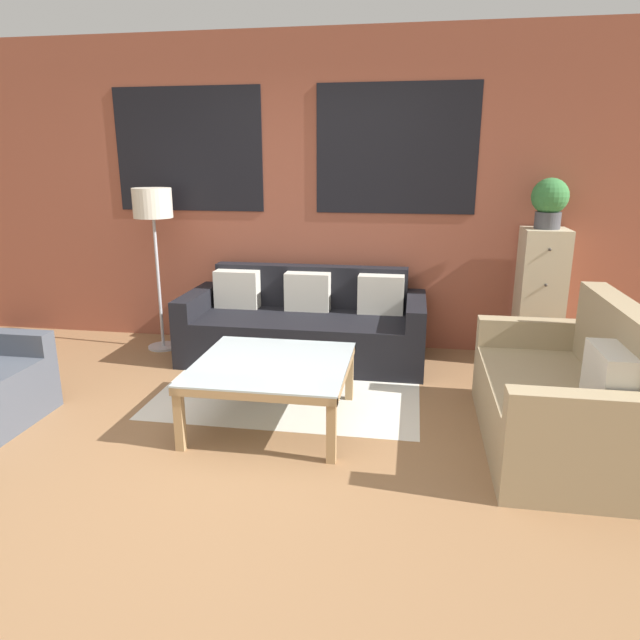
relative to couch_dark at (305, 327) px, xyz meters
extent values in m
plane|color=#8E6642|center=(-0.21, -1.95, -0.28)|extent=(16.00, 16.00, 0.00)
cube|color=brown|center=(-0.21, 0.49, 1.12)|extent=(8.40, 0.08, 2.80)
cube|color=black|center=(-1.16, 0.44, 1.52)|extent=(1.40, 0.01, 1.10)
cube|color=black|center=(0.74, 0.44, 1.52)|extent=(1.40, 0.01, 1.10)
cube|color=silver|center=(0.03, -0.74, -0.28)|extent=(1.96, 1.44, 0.00)
cube|color=black|center=(0.00, -0.13, -0.08)|extent=(1.77, 0.72, 0.40)
cube|color=black|center=(0.00, 0.31, 0.11)|extent=(1.77, 0.16, 0.78)
cube|color=black|center=(-0.97, -0.05, 0.01)|extent=(0.16, 0.88, 0.58)
cube|color=black|center=(0.97, -0.05, 0.01)|extent=(0.16, 0.88, 0.58)
cube|color=beige|center=(-0.66, 0.15, 0.29)|extent=(0.40, 0.16, 0.34)
cube|color=beige|center=(0.00, 0.15, 0.29)|extent=(0.40, 0.16, 0.34)
cube|color=beige|center=(0.66, 0.15, 0.29)|extent=(0.40, 0.16, 0.34)
cube|color=tan|center=(1.73, -1.36, -0.07)|extent=(0.64, 1.21, 0.42)
cube|color=tan|center=(2.13, -1.36, 0.18)|extent=(0.16, 1.21, 0.92)
cube|color=tan|center=(1.81, -0.68, 0.03)|extent=(0.80, 0.14, 0.62)
cube|color=tan|center=(1.81, -2.03, 0.03)|extent=(0.80, 0.14, 0.62)
cube|color=beige|center=(1.97, -1.74, 0.31)|extent=(0.16, 0.40, 0.34)
cube|color=#474C56|center=(-1.94, -1.36, 0.00)|extent=(0.80, 0.14, 0.56)
cube|color=silver|center=(0.03, -1.33, 0.14)|extent=(1.00, 1.00, 0.01)
cube|color=tan|center=(0.03, -1.81, 0.11)|extent=(1.00, 0.05, 0.05)
cube|color=tan|center=(0.03, -0.85, 0.11)|extent=(1.00, 0.05, 0.05)
cube|color=tan|center=(-0.44, -1.33, 0.11)|extent=(0.05, 1.00, 0.05)
cube|color=tan|center=(0.51, -1.33, 0.11)|extent=(0.05, 1.00, 0.05)
cube|color=tan|center=(-0.43, -1.79, -0.08)|extent=(0.05, 0.05, 0.42)
cube|color=tan|center=(0.50, -1.79, -0.08)|extent=(0.05, 0.05, 0.42)
cube|color=tan|center=(-0.43, -0.87, -0.08)|extent=(0.05, 0.06, 0.42)
cube|color=tan|center=(0.50, -0.87, -0.08)|extent=(0.05, 0.06, 0.42)
cylinder|color=#B2B2B7|center=(-1.37, 0.05, -0.27)|extent=(0.28, 0.28, 0.02)
cylinder|color=#B2B2B7|center=(-1.37, 0.05, 0.33)|extent=(0.03, 0.03, 1.19)
cylinder|color=beige|center=(-1.37, 0.05, 1.06)|extent=(0.34, 0.34, 0.26)
cube|color=#C6B793|center=(2.00, 0.22, 0.30)|extent=(0.37, 0.38, 1.16)
sphere|color=#38332D|center=(2.00, 0.02, 0.73)|extent=(0.02, 0.02, 0.02)
sphere|color=#38332D|center=(2.00, 0.02, 0.44)|extent=(0.02, 0.02, 0.02)
sphere|color=#38332D|center=(2.00, 0.02, 0.15)|extent=(0.02, 0.02, 0.02)
sphere|color=#38332D|center=(2.00, 0.02, -0.14)|extent=(0.02, 0.02, 0.02)
cylinder|color=#47474C|center=(2.00, 0.22, 0.95)|extent=(0.21, 0.21, 0.14)
sphere|color=#387A3D|center=(2.00, 0.22, 1.14)|extent=(0.30, 0.30, 0.30)
camera|label=1|loc=(0.92, -4.76, 1.42)|focal=32.00mm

